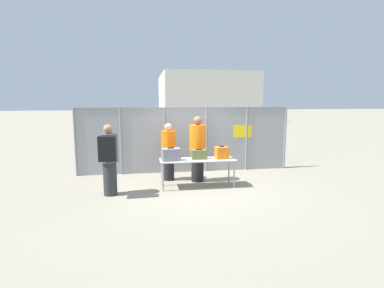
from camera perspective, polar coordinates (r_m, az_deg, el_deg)
The scene contains 11 objects.
ground_plane at distance 7.92m, azimuth 0.52°, elevation -8.18°, with size 120.00×120.00×0.00m, color gray.
fence_section at distance 9.35m, azimuth -1.10°, elevation 1.07°, with size 6.67×0.07×2.04m.
inspection_table at distance 7.76m, azimuth 1.07°, elevation -3.37°, with size 1.95×0.61×0.74m.
suitcase_grey at distance 7.57m, azimuth -4.02°, elevation -2.01°, with size 0.49×0.35×0.34m.
suitcase_olive at distance 7.75m, azimuth 1.38°, elevation -2.01°, with size 0.39×0.21×0.27m.
suitcase_orange at distance 7.84m, azimuth 5.68°, elevation -1.68°, with size 0.35×0.28×0.33m.
traveler_hooded at distance 7.27m, azimuth -15.55°, elevation -2.41°, with size 0.42×0.65×1.70m.
security_worker_near at distance 8.27m, azimuth 1.07°, elevation -0.79°, with size 0.45×0.45×1.81m.
security_worker_far at distance 8.44m, azimuth -4.48°, elevation -1.33°, with size 0.40×0.40×1.62m.
utility_trailer at distance 11.55m, azimuth 6.28°, elevation -0.71°, with size 4.21×2.11×0.75m.
distant_hangar at distance 37.73m, azimuth 2.11°, elevation 9.00°, with size 10.33×13.36×5.29m.
Camera 1 is at (-1.25, -7.48, 2.26)m, focal length 28.00 mm.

